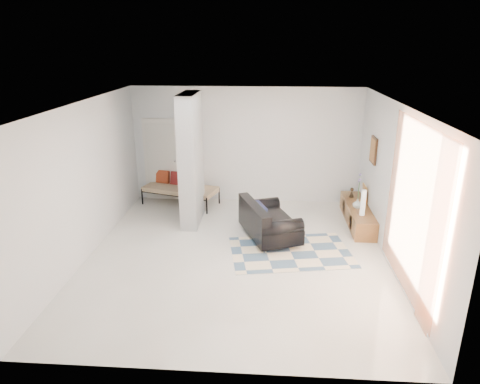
{
  "coord_description": "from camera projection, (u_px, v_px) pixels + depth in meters",
  "views": [
    {
      "loc": [
        0.55,
        -7.12,
        3.77
      ],
      "look_at": [
        0.01,
        0.6,
        1.05
      ],
      "focal_mm": 32.0,
      "sensor_mm": 36.0,
      "label": 1
    }
  ],
  "objects": [
    {
      "name": "partition_column",
      "position": [
        191.0,
        160.0,
        9.1
      ],
      "size": [
        0.35,
        1.2,
        2.8
      ],
      "primitive_type": "cube",
      "color": "#A1A4A8",
      "rests_on": "floor"
    },
    {
      "name": "loveseat",
      "position": [
        267.0,
        222.0,
        8.59
      ],
      "size": [
        1.34,
        1.69,
        0.76
      ],
      "rotation": [
        0.0,
        0.0,
        0.37
      ],
      "color": "silver",
      "rests_on": "floor"
    },
    {
      "name": "floor",
      "position": [
        237.0,
        255.0,
        7.99
      ],
      "size": [
        6.0,
        6.0,
        0.0
      ],
      "primitive_type": "plane",
      "color": "beige",
      "rests_on": "ground"
    },
    {
      "name": "bronze_figurine",
      "position": [
        352.0,
        193.0,
        9.79
      ],
      "size": [
        0.12,
        0.12,
        0.22
      ],
      "primitive_type": null,
      "rotation": [
        0.0,
        0.0,
        -0.05
      ],
      "color": "#302215",
      "rests_on": "media_console"
    },
    {
      "name": "daybed",
      "position": [
        180.0,
        187.0,
        10.43
      ],
      "size": [
        1.91,
        1.23,
        0.77
      ],
      "rotation": [
        0.0,
        0.0,
        -0.3
      ],
      "color": "black",
      "rests_on": "floor"
    },
    {
      "name": "media_console",
      "position": [
        357.0,
        214.0,
        9.36
      ],
      "size": [
        0.45,
        1.99,
        0.8
      ],
      "color": "brown",
      "rests_on": "floor"
    },
    {
      "name": "wall_art",
      "position": [
        374.0,
        150.0,
        8.87
      ],
      "size": [
        0.04,
        0.45,
        0.55
      ],
      "primitive_type": "cube",
      "color": "#3A200F",
      "rests_on": "wall_right"
    },
    {
      "name": "area_rug",
      "position": [
        291.0,
        252.0,
        8.11
      ],
      "size": [
        2.45,
        1.85,
        0.01
      ],
      "primitive_type": "cube",
      "rotation": [
        0.0,
        0.0,
        0.17
      ],
      "color": "beige",
      "rests_on": "floor"
    },
    {
      "name": "vase",
      "position": [
        357.0,
        204.0,
        9.15
      ],
      "size": [
        0.21,
        0.21,
        0.21
      ],
      "primitive_type": "imported",
      "rotation": [
        0.0,
        0.0,
        -0.07
      ],
      "color": "silver",
      "rests_on": "media_console"
    },
    {
      "name": "cylinder_lamp",
      "position": [
        363.0,
        203.0,
        8.73
      ],
      "size": [
        0.1,
        0.1,
        0.54
      ],
      "primitive_type": "cylinder",
      "color": "white",
      "rests_on": "media_console"
    },
    {
      "name": "wall_left",
      "position": [
        85.0,
        181.0,
        7.7
      ],
      "size": [
        0.0,
        6.0,
        6.0
      ],
      "primitive_type": "plane",
      "rotation": [
        1.57,
        0.0,
        1.57
      ],
      "color": "white",
      "rests_on": "ground"
    },
    {
      "name": "hallway_door",
      "position": [
        161.0,
        160.0,
        10.57
      ],
      "size": [
        0.85,
        0.06,
        2.04
      ],
      "primitive_type": "cube",
      "color": "silver",
      "rests_on": "floor"
    },
    {
      "name": "ceiling",
      "position": [
        237.0,
        104.0,
        7.06
      ],
      "size": [
        6.0,
        6.0,
        0.0
      ],
      "primitive_type": "plane",
      "rotation": [
        3.14,
        0.0,
        0.0
      ],
      "color": "white",
      "rests_on": "wall_back"
    },
    {
      "name": "curtain",
      "position": [
        413.0,
        210.0,
        6.25
      ],
      "size": [
        0.0,
        2.55,
        2.55
      ],
      "primitive_type": "plane",
      "rotation": [
        1.57,
        0.0,
        1.57
      ],
      "color": "#FF7E43",
      "rests_on": "wall_right"
    },
    {
      "name": "wall_front",
      "position": [
        216.0,
        270.0,
        4.7
      ],
      "size": [
        6.0,
        0.0,
        6.0
      ],
      "primitive_type": "plane",
      "rotation": [
        -1.57,
        0.0,
        0.0
      ],
      "color": "white",
      "rests_on": "ground"
    },
    {
      "name": "wall_right",
      "position": [
        396.0,
        188.0,
        7.35
      ],
      "size": [
        0.0,
        6.0,
        6.0
      ],
      "primitive_type": "plane",
      "rotation": [
        1.57,
        0.0,
        -1.57
      ],
      "color": "white",
      "rests_on": "ground"
    },
    {
      "name": "wall_back",
      "position": [
        246.0,
        146.0,
        10.35
      ],
      "size": [
        6.0,
        0.0,
        6.0
      ],
      "primitive_type": "plane",
      "rotation": [
        1.57,
        0.0,
        0.0
      ],
      "color": "white",
      "rests_on": "ground"
    }
  ]
}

